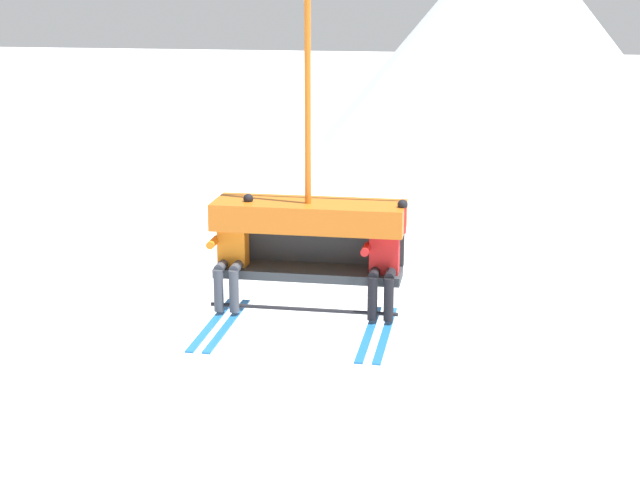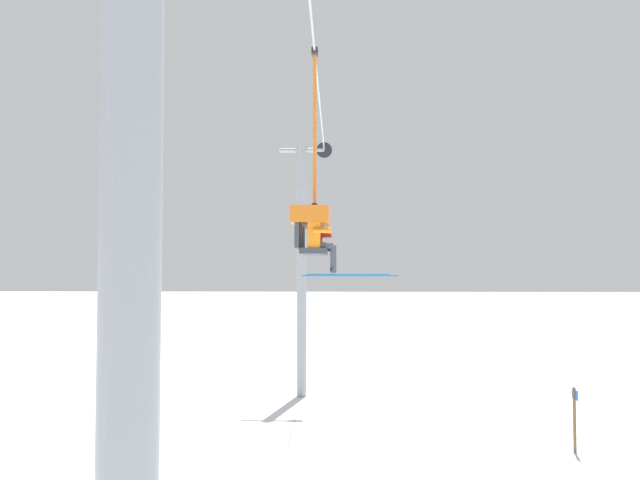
# 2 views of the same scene
# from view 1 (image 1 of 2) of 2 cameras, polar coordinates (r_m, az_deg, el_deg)

# --- Properties ---
(mountain_peak_west) EXTENTS (18.54, 18.54, 11.13)m
(mountain_peak_west) POSITION_cam_1_polar(r_m,az_deg,el_deg) (50.00, 10.89, 11.90)
(mountain_peak_west) COLOR silver
(mountain_peak_west) RESTS_ON ground_plane
(chairlift_chair) EXTENTS (2.14, 0.74, 4.30)m
(chairlift_chair) POSITION_cam_1_polar(r_m,az_deg,el_deg) (10.96, -0.63, 0.99)
(chairlift_chair) COLOR #33383D
(skier_orange) EXTENTS (0.48, 1.70, 1.34)m
(skier_orange) POSITION_cam_1_polar(r_m,az_deg,el_deg) (11.03, -5.21, -0.72)
(skier_orange) COLOR orange
(skier_red) EXTENTS (0.48, 1.70, 1.34)m
(skier_red) POSITION_cam_1_polar(r_m,az_deg,el_deg) (10.72, 3.72, -1.14)
(skier_red) COLOR red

